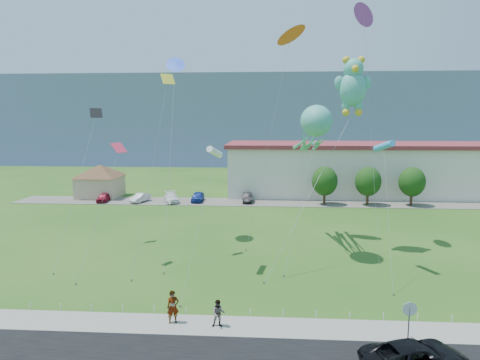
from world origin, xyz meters
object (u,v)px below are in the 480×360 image
Objects in this scene: pedestrian_left at (173,307)px; parked_car_white at (171,197)px; stop_sign at (409,313)px; parked_car_black at (247,198)px; octopus_kite at (314,131)px; teddy_bear_kite at (353,85)px; pavilion at (100,178)px; parked_car_blue at (198,197)px; pedestrian_right at (218,313)px; parked_car_silver at (140,198)px; warehouse at (417,169)px; parked_car_red at (104,197)px; suv at (416,357)px.

pedestrian_left is 37.88m from parked_car_white.
parked_car_black is (-10.45, 39.24, -1.16)m from stop_sign.
octopus_kite is 0.75× the size of teddy_bear_kite.
parked_car_blue is at bearing -10.43° from pavilion.
pedestrian_right is 0.12× the size of octopus_kite.
parked_car_silver is 0.82× the size of parked_car_white.
parked_car_red is (-47.97, -9.97, -3.45)m from warehouse.
octopus_kite is at bearing -122.14° from warehouse.
octopus_kite is at bearing -161.00° from teddy_bear_kite.
teddy_bear_kite is at bearing -62.50° from parked_car_white.
pavilion is at bearing -173.16° from warehouse.
parked_car_red is 9.96m from parked_car_white.
parked_car_silver is at bearing -4.84° from parked_car_red.
pavilion reaches higher than parked_car_blue.
parked_car_red is at bearing 111.52° from pedestrian_right.
octopus_kite is (-3.47, 16.43, 9.12)m from stop_sign.
warehouse is 13.22× the size of parked_car_white.
octopus_kite is at bearing -25.53° from parked_car_silver.
warehouse is at bearing -4.02° from parked_car_white.
suv reaches higher than parked_car_red.
pedestrian_left is at bearing 172.84° from stop_sign.
octopus_kite is at bearing -6.87° from suv.
parked_car_blue is (-7.44, 37.98, -0.15)m from pedestrian_right.
teddy_bear_kite reaches higher than parked_car_silver.
pedestrian_right is (-26.79, -46.88, -3.23)m from warehouse.
parked_car_white is at bearing -179.79° from parked_car_black.
parked_car_blue is 1.02× the size of parked_car_black.
parked_car_white is at bearing -169.66° from parked_car_blue.
parked_car_silver is (5.44, 0.08, 0.00)m from parked_car_red.
parked_car_red is at bearing 163.57° from parked_car_white.
parked_car_black is at bearing 115.77° from teddy_bear_kite.
parked_car_red is at bearing 95.62° from pedestrian_left.
stop_sign is at bearing -79.11° from parked_car_white.
pedestrian_right is 38.88m from parked_car_white.
stop_sign is (33.50, -42.21, -1.15)m from pavilion.
pedestrian_right is 0.40× the size of parked_car_black.
stop_sign is 0.63× the size of parked_car_black.
pavilion is 43.25m from teddy_bear_kite.
octopus_kite is at bearing -58.89° from parked_car_blue.
parked_car_blue reaches higher than parked_car_white.
octopus_kite is at bearing -69.06° from parked_car_white.
parked_car_white is 11.08m from parked_car_black.
teddy_bear_kite reaches higher than suv.
parked_car_blue is at bearing -1.29° from parked_car_red.
pedestrian_left is 0.15× the size of octopus_kite.
parked_car_black is (23.05, -2.96, -2.31)m from pavilion.
teddy_bear_kite is at bearing -36.28° from pavilion.
parked_car_white is (-11.22, 37.23, -0.17)m from pedestrian_right.
parked_car_blue reaches higher than parked_car_black.
pedestrian_right is at bearing -122.24° from teddy_bear_kite.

